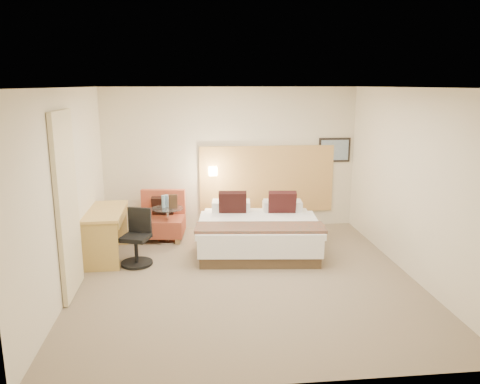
{
  "coord_description": "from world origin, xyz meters",
  "views": [
    {
      "loc": [
        -0.75,
        -6.3,
        2.74
      ],
      "look_at": [
        -0.01,
        0.69,
        1.12
      ],
      "focal_mm": 35.0,
      "sensor_mm": 36.0,
      "label": 1
    }
  ],
  "objects": [
    {
      "name": "wall_left",
      "position": [
        -2.41,
        0.0,
        1.35
      ],
      "size": [
        0.02,
        5.0,
        2.7
      ],
      "primitive_type": "cube",
      "color": "beige",
      "rests_on": "floor"
    },
    {
      "name": "lamp_shade",
      "position": [
        -0.35,
        2.36,
        1.15
      ],
      "size": [
        0.15,
        0.15,
        0.15
      ],
      "primitive_type": "cube",
      "color": "#FFEDC6",
      "rests_on": "wall_back"
    },
    {
      "name": "lounge_chair",
      "position": [
        -1.31,
        1.97,
        0.34
      ],
      "size": [
        0.87,
        0.78,
        0.85
      ],
      "color": "#AB8550",
      "rests_on": "floor"
    },
    {
      "name": "curtain",
      "position": [
        -2.36,
        -0.25,
        1.22
      ],
      "size": [
        0.06,
        0.9,
        2.42
      ],
      "primitive_type": "cube",
      "color": "beige",
      "rests_on": "wall_left"
    },
    {
      "name": "desk",
      "position": [
        -2.11,
        1.05,
        0.62
      ],
      "size": [
        0.6,
        1.28,
        0.79
      ],
      "color": "tan",
      "rests_on": "floor"
    },
    {
      "name": "bottle_b",
      "position": [
        -1.2,
        1.84,
        0.72
      ],
      "size": [
        0.07,
        0.07,
        0.22
      ],
      "primitive_type": "cylinder",
      "rotation": [
        0.0,
        0.0,
        -0.01
      ],
      "color": "#85AECD",
      "rests_on": "side_table"
    },
    {
      "name": "desk_chair",
      "position": [
        -1.62,
        0.72,
        0.36
      ],
      "size": [
        0.62,
        0.62,
        0.87
      ],
      "color": "black",
      "rests_on": "floor"
    },
    {
      "name": "ceiling",
      "position": [
        0.0,
        0.0,
        2.71
      ],
      "size": [
        4.8,
        5.0,
        0.02
      ],
      "primitive_type": "cube",
      "color": "white",
      "rests_on": "floor"
    },
    {
      "name": "bed",
      "position": [
        0.35,
        1.21,
        0.31
      ],
      "size": [
        2.13,
        2.09,
        0.96
      ],
      "color": "#493724",
      "rests_on": "floor"
    },
    {
      "name": "art_frame",
      "position": [
        2.02,
        2.48,
        1.5
      ],
      "size": [
        0.62,
        0.03,
        0.47
      ],
      "primitive_type": "cube",
      "color": "black",
      "rests_on": "wall_back"
    },
    {
      "name": "wall_right",
      "position": [
        2.41,
        0.0,
        1.35
      ],
      "size": [
        0.02,
        5.0,
        2.7
      ],
      "primitive_type": "cube",
      "color": "beige",
      "rests_on": "floor"
    },
    {
      "name": "wall_front",
      "position": [
        0.0,
        -2.51,
        1.35
      ],
      "size": [
        4.8,
        0.02,
        2.7
      ],
      "primitive_type": "cube",
      "color": "beige",
      "rests_on": "floor"
    },
    {
      "name": "side_table",
      "position": [
        -1.19,
        1.76,
        0.34
      ],
      "size": [
        0.56,
        0.56,
        0.61
      ],
      "color": "white",
      "rests_on": "floor"
    },
    {
      "name": "menu_folder",
      "position": [
        -1.08,
        1.74,
        0.74
      ],
      "size": [
        0.14,
        0.06,
        0.24
      ],
      "primitive_type": "cube",
      "rotation": [
        0.0,
        0.0,
        -0.01
      ],
      "color": "#3E2A19",
      "rests_on": "side_table"
    },
    {
      "name": "floor",
      "position": [
        0.0,
        0.0,
        -0.01
      ],
      "size": [
        4.8,
        5.0,
        0.02
      ],
      "primitive_type": "cube",
      "color": "#7B6953",
      "rests_on": "ground"
    },
    {
      "name": "art_canvas",
      "position": [
        2.02,
        2.46,
        1.5
      ],
      "size": [
        0.54,
        0.01,
        0.39
      ],
      "primitive_type": "cube",
      "color": "slate",
      "rests_on": "wall_back"
    },
    {
      "name": "headboard_panel",
      "position": [
        0.7,
        2.47,
        0.95
      ],
      "size": [
        2.6,
        0.04,
        1.3
      ],
      "primitive_type": "cube",
      "color": "tan",
      "rests_on": "wall_back"
    },
    {
      "name": "lamp_arm",
      "position": [
        -0.35,
        2.42,
        1.15
      ],
      "size": [
        0.02,
        0.12,
        0.02
      ],
      "primitive_type": "cylinder",
      "rotation": [
        1.57,
        0.0,
        0.0
      ],
      "color": "silver",
      "rests_on": "wall_back"
    },
    {
      "name": "bottle_a",
      "position": [
        -1.26,
        1.8,
        0.72
      ],
      "size": [
        0.07,
        0.07,
        0.22
      ],
      "primitive_type": "cylinder",
      "rotation": [
        0.0,
        0.0,
        -0.01
      ],
      "color": "#88B7D2",
      "rests_on": "side_table"
    },
    {
      "name": "wall_back",
      "position": [
        0.0,
        2.51,
        1.35
      ],
      "size": [
        4.8,
        0.02,
        2.7
      ],
      "primitive_type": "cube",
      "color": "beige",
      "rests_on": "floor"
    }
  ]
}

